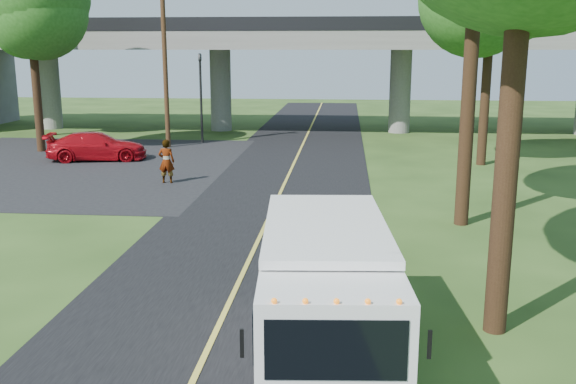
# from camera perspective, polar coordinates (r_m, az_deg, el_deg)

# --- Properties ---
(ground) EXTENTS (120.00, 120.00, 0.00)m
(ground) POSITION_cam_1_polar(r_m,az_deg,el_deg) (12.68, -6.79, -13.06)
(ground) COLOR #274017
(ground) RESTS_ON ground
(road) EXTENTS (7.00, 90.00, 0.02)m
(road) POSITION_cam_1_polar(r_m,az_deg,el_deg) (22.00, -1.46, -1.76)
(road) COLOR black
(road) RESTS_ON ground
(parking_lot) EXTENTS (16.00, 18.00, 0.01)m
(parking_lot) POSITION_cam_1_polar(r_m,az_deg,el_deg) (32.59, -19.36, 2.26)
(parking_lot) COLOR black
(parking_lot) RESTS_ON ground
(lane_line) EXTENTS (0.12, 90.00, 0.01)m
(lane_line) POSITION_cam_1_polar(r_m,az_deg,el_deg) (21.99, -1.46, -1.71)
(lane_line) COLOR gold
(lane_line) RESTS_ON road
(overpass) EXTENTS (54.00, 10.00, 7.30)m
(overpass) POSITION_cam_1_polar(r_m,az_deg,el_deg) (43.24, 1.92, 11.42)
(overpass) COLOR slate
(overpass) RESTS_ON ground
(traffic_signal) EXTENTS (0.18, 0.22, 5.20)m
(traffic_signal) POSITION_cam_1_polar(r_m,az_deg,el_deg) (38.19, -7.76, 9.11)
(traffic_signal) COLOR black
(traffic_signal) RESTS_ON ground
(utility_pole) EXTENTS (1.60, 0.26, 9.00)m
(utility_pole) POSITION_cam_1_polar(r_m,az_deg,el_deg) (36.56, -10.87, 11.04)
(utility_pole) COLOR #472D19
(utility_pole) RESTS_ON ground
(tree_left_lot) EXTENTS (5.60, 5.50, 10.50)m
(tree_left_lot) POSITION_cam_1_polar(r_m,az_deg,el_deg) (36.87, -21.87, 15.54)
(tree_left_lot) COLOR #382314
(tree_left_lot) RESTS_ON ground
(tree_left_far) EXTENTS (5.26, 5.16, 9.89)m
(tree_left_far) POSITION_cam_1_polar(r_m,az_deg,el_deg) (43.54, -21.82, 14.37)
(tree_left_far) COLOR #382314
(tree_left_far) RESTS_ON ground
(step_van) EXTENTS (2.61, 6.05, 2.48)m
(step_van) POSITION_cam_1_polar(r_m,az_deg,el_deg) (11.23, 3.41, -8.99)
(step_van) COLOR white
(step_van) RESTS_ON ground
(red_sedan) EXTENTS (5.13, 2.92, 1.40)m
(red_sedan) POSITION_cam_1_polar(r_m,az_deg,el_deg) (33.46, -16.62, 3.91)
(red_sedan) COLOR #A60A12
(red_sedan) RESTS_ON ground
(pedestrian) EXTENTS (0.67, 0.44, 1.84)m
(pedestrian) POSITION_cam_1_polar(r_m,az_deg,el_deg) (26.96, -10.75, 2.69)
(pedestrian) COLOR gray
(pedestrian) RESTS_ON ground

